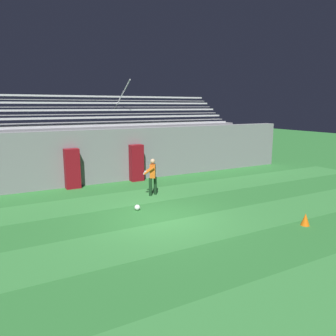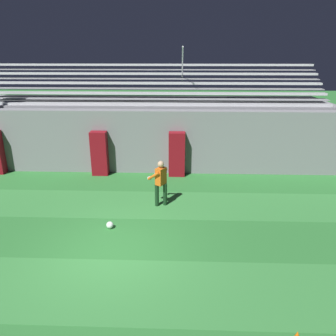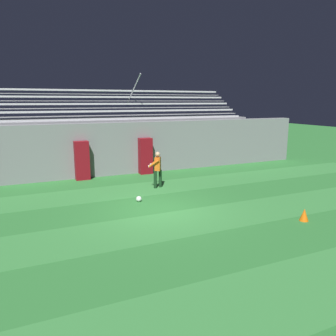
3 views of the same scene
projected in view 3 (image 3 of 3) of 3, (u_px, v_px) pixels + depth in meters
The scene contains 11 objects.
ground_plane at pixel (158, 210), 11.99m from camera, with size 80.00×80.00×0.00m, color #2D7533.
turf_stripe_near at pixel (272, 298), 6.62m from camera, with size 28.00×2.24×0.01m, color #38843D.
turf_stripe_mid at pixel (176, 224), 10.63m from camera, with size 28.00×2.24×0.01m, color #38843D.
turf_stripe_far at pixel (133, 190), 14.65m from camera, with size 28.00×2.24×0.01m, color #38843D.
back_wall at pixel (112, 149), 17.52m from camera, with size 24.00×0.60×2.80m, color gray.
padding_pillar_gate_left at pixel (82, 161), 16.43m from camera, with size 0.70×0.44×1.95m, color maroon.
padding_pillar_gate_right at pixel (145, 156), 17.79m from camera, with size 0.70×0.44×1.95m, color maroon.
bleacher_stand at pixel (102, 142), 19.59m from camera, with size 18.00×4.05×5.43m.
goalkeeper at pixel (157, 167), 14.87m from camera, with size 0.71×0.74×1.67m.
soccer_ball at pixel (139, 199), 12.94m from camera, with size 0.22×0.22×0.22m, color white.
traffic_cone at pixel (304, 215), 10.85m from camera, with size 0.30×0.30×0.42m, color orange.
Camera 3 is at (-4.34, -10.58, 3.91)m, focal length 35.00 mm.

